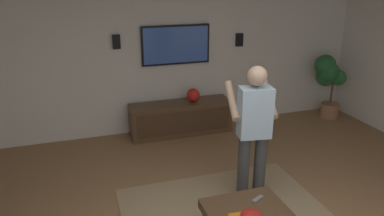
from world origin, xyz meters
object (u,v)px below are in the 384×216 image
Objects in this scene: person_standing at (254,127)px; vase_round at (193,95)px; remote_grey at (258,199)px; media_console at (181,118)px; wall_speaker_left at (239,40)px; tv at (176,45)px; wall_speaker_right at (116,42)px; potted_plant_tall at (328,78)px.

person_standing reaches higher than vase_round.
media_console is at bearing 65.52° from remote_grey.
media_console is at bearing 102.51° from wall_speaker_left.
tv is at bearing 180.00° from media_console.
wall_speaker_right reaches higher than wall_speaker_left.
potted_plant_tall is 5.43× the size of wall_speaker_right.
remote_grey is at bearing 0.39° from media_console.
media_console is 7.73× the size of vase_round.
vase_round reaches higher than remote_grey.
remote_grey is (-2.61, 2.79, -0.36)m from potted_plant_tall.
potted_plant_tall is (-0.35, -2.81, -0.70)m from tv.
vase_round is (0.01, -0.22, 0.39)m from media_console.
person_standing reaches higher than remote_grey.
tv reaches higher than remote_grey.
tv is at bearing 43.80° from vase_round.
media_console is at bearing -104.87° from wall_speaker_right.
potted_plant_tall is at bearing -95.46° from wall_speaker_right.
wall_speaker_right is at bearing 83.28° from remote_grey.
media_console is 1.04× the size of person_standing.
wall_speaker_left is (0.25, -1.14, 1.22)m from media_console.
person_standing is at bearing 127.99° from potted_plant_tall.
tv is 5.21× the size of vase_round.
wall_speaker_right is at bearing -90.79° from tv.
person_standing is 0.84m from remote_grey.
wall_speaker_right is (0.01, 0.96, 0.10)m from tv.
potted_plant_tall is at bearing -102.20° from wall_speaker_left.
vase_round is 1.00× the size of wall_speaker_right.
wall_speaker_left is (0.36, 1.66, 0.72)m from potted_plant_tall.
tv is 3.14m from remote_grey.
media_console is at bearing -0.00° from tv.
vase_round is at bearing 10.02° from person_standing.
person_standing is 7.45× the size of wall_speaker_right.
wall_speaker_right reaches higher than media_console.
potted_plant_tall is 5.43× the size of wall_speaker_left.
vase_round is at bearing 60.81° from remote_grey.
wall_speaker_right is (2.97, 0.97, 1.16)m from remote_grey.
person_standing is at bearing -179.22° from vase_round.
vase_round is 1.00× the size of wall_speaker_left.
vase_round is at bearing 87.50° from potted_plant_tall.
potted_plant_tall is 1.85m from wall_speaker_left.
potted_plant_tall is at bearing 82.96° from tv.
wall_speaker_left is at bearing -74.96° from vase_round.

